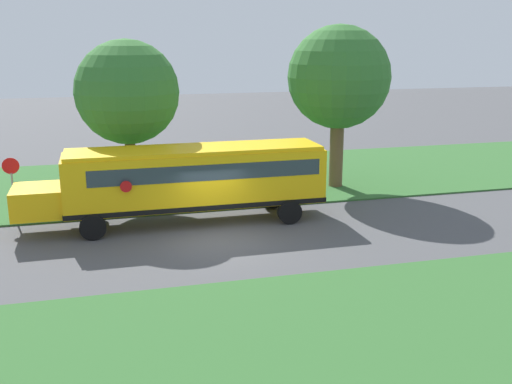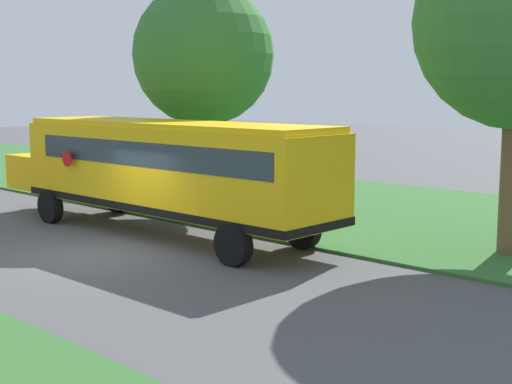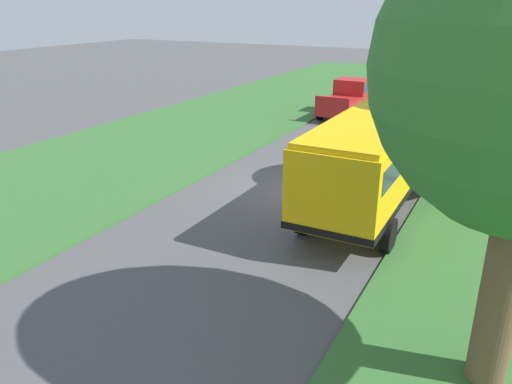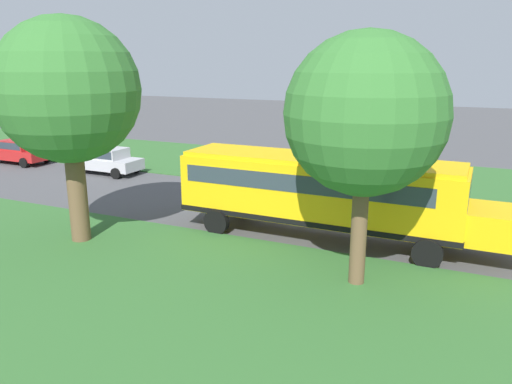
{
  "view_description": "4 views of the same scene",
  "coord_description": "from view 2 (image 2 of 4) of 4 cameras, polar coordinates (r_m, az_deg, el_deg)",
  "views": [
    {
      "loc": [
        21.12,
        -4.21,
        7.52
      ],
      "look_at": [
        -1.05,
        1.7,
        1.56
      ],
      "focal_mm": 42.0,
      "sensor_mm": 36.0,
      "label": 1
    },
    {
      "loc": [
        9.83,
        14.57,
        3.99
      ],
      "look_at": [
        -2.78,
        2.69,
        1.52
      ],
      "focal_mm": 50.0,
      "sensor_mm": 36.0,
      "label": 2
    },
    {
      "loc": [
        -6.51,
        15.91,
        6.49
      ],
      "look_at": [
        -0.24,
        4.06,
        1.38
      ],
      "focal_mm": 35.0,
      "sensor_mm": 36.0,
      "label": 3
    },
    {
      "loc": [
        -20.1,
        -5.92,
        6.6
      ],
      "look_at": [
        -2.65,
        2.14,
        1.52
      ],
      "focal_mm": 35.0,
      "sensor_mm": 36.0,
      "label": 4
    }
  ],
  "objects": [
    {
      "name": "school_bus",
      "position": [
        19.86,
        -7.39,
        2.07
      ],
      "size": [
        2.85,
        12.42,
        3.16
      ],
      "color": "yellow",
      "rests_on": "ground"
    },
    {
      "name": "oak_tree_beside_bus",
      "position": [
        23.71,
        -4.18,
        10.79
      ],
      "size": [
        4.61,
        4.61,
        7.46
      ],
      "color": "brown",
      "rests_on": "ground"
    },
    {
      "name": "ground_plane",
      "position": [
        18.02,
        -12.44,
        -4.88
      ],
      "size": [
        120.0,
        120.0,
        0.0
      ],
      "primitive_type": "plane",
      "color": "#4C4C4F"
    },
    {
      "name": "stop_sign",
      "position": [
        26.67,
        -13.81,
        3.02
      ],
      "size": [
        0.08,
        0.68,
        2.74
      ],
      "color": "gray",
      "rests_on": "ground"
    },
    {
      "name": "grass_verge",
      "position": [
        24.92,
        6.88,
        -1.07
      ],
      "size": [
        12.0,
        80.0,
        0.08
      ],
      "primitive_type": "cube",
      "color": "#33662D",
      "rests_on": "ground"
    }
  ]
}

